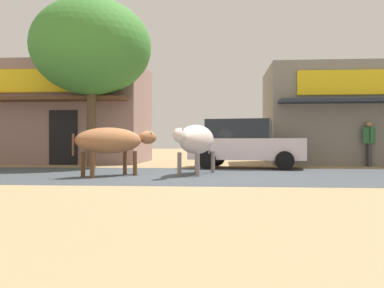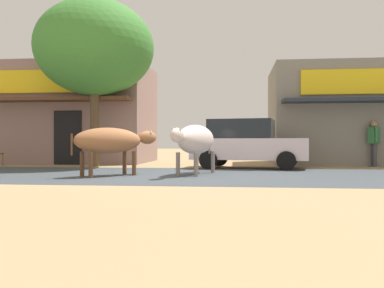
{
  "view_description": "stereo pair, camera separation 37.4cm",
  "coord_description": "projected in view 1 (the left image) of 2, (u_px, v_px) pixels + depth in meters",
  "views": [
    {
      "loc": [
        1.34,
        -10.98,
        0.9
      ],
      "look_at": [
        0.45,
        0.89,
        0.83
      ],
      "focal_mm": 38.55,
      "sensor_mm": 36.0,
      "label": 1
    },
    {
      "loc": [
        1.71,
        -10.94,
        0.9
      ],
      "look_at": [
        0.45,
        0.89,
        0.83
      ],
      "focal_mm": 38.55,
      "sensor_mm": 36.0,
      "label": 2
    }
  ],
  "objects": [
    {
      "name": "pedestrian_by_shop",
      "position": [
        369.0,
        140.0,
        14.85
      ],
      "size": [
        0.47,
        0.61,
        1.63
      ],
      "color": "#3F3F47",
      "rests_on": "ground"
    },
    {
      "name": "cow_near_brown",
      "position": [
        112.0,
        141.0,
        10.67
      ],
      "size": [
        2.06,
        2.08,
        1.26
      ],
      "color": "#9C633D",
      "rests_on": "ground"
    },
    {
      "name": "cow_far_dark",
      "position": [
        196.0,
        140.0,
        11.21
      ],
      "size": [
        1.24,
        2.7,
        1.35
      ],
      "color": "beige",
      "rests_on": "ground"
    },
    {
      "name": "storefront_right_club",
      "position": [
        373.0,
        116.0,
        16.94
      ],
      "size": [
        8.63,
        5.0,
        3.91
      ],
      "color": "gray",
      "rests_on": "ground"
    },
    {
      "name": "storefront_left_cafe",
      "position": [
        50.0,
        114.0,
        17.97
      ],
      "size": [
        8.28,
        5.0,
        4.16
      ],
      "color": "gray",
      "rests_on": "ground"
    },
    {
      "name": "ground",
      "position": [
        173.0,
        175.0,
        11.05
      ],
      "size": [
        80.0,
        80.0,
        0.0
      ],
      "primitive_type": "plane",
      "color": "tan"
    },
    {
      "name": "asphalt_road",
      "position": [
        173.0,
        175.0,
        11.05
      ],
      "size": [
        72.0,
        5.61,
        0.0
      ],
      "primitive_type": "cube",
      "color": "#3F464C",
      "rests_on": "ground"
    },
    {
      "name": "roadside_tree",
      "position": [
        91.0,
        47.0,
        14.77
      ],
      "size": [
        4.28,
        4.28,
        6.0
      ],
      "color": "brown",
      "rests_on": "ground"
    },
    {
      "name": "parked_hatchback_car",
      "position": [
        245.0,
        143.0,
        13.97
      ],
      "size": [
        4.05,
        2.35,
        1.64
      ],
      "color": "silver",
      "rests_on": "ground"
    }
  ]
}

